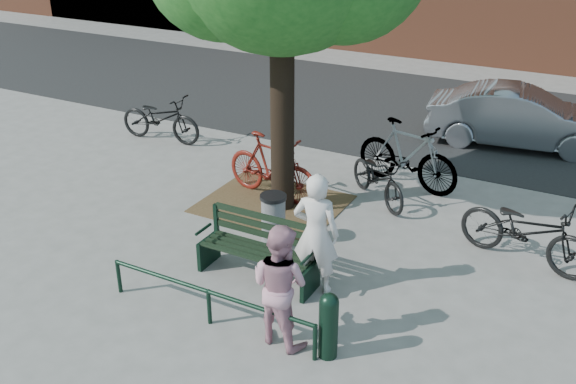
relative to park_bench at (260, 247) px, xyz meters
The scene contains 15 objects.
ground 0.49m from the park_bench, 90.00° to the right, with size 90.00×90.00×0.00m, color gray.
dirt_pit 2.39m from the park_bench, 115.24° to the left, with size 2.40×2.00×0.02m, color brown.
road 8.43m from the park_bench, 90.00° to the left, with size 40.00×7.00×0.01m, color black.
park_bench is the anchor object (origin of this frame).
guard_railing 1.28m from the park_bench, 90.00° to the right, with size 3.06×0.06×0.51m.
person_left 0.93m from the park_bench, ahead, with size 0.64×0.42×1.75m, color beige.
person_right 1.51m from the park_bench, 49.92° to the right, with size 0.77×0.60×1.59m, color #BE8293.
bollard 1.96m from the park_bench, 35.30° to the right, with size 0.23×0.23×0.87m.
litter_bin 0.95m from the park_bench, 107.95° to the left, with size 0.41×0.41×0.84m.
bicycle_a 6.07m from the park_bench, 141.77° to the left, with size 0.69×1.97×1.04m, color black.
bicycle_b 2.63m from the park_bench, 115.79° to the left, with size 0.56×1.98×1.19m, color #5A130C.
bicycle_c 3.19m from the park_bench, 79.55° to the left, with size 0.61×1.74×0.91m, color black.
bicycle_d 4.07m from the park_bench, 78.55° to the left, with size 0.60×2.11×1.27m, color gray.
bicycle_e 3.92m from the park_bench, 33.91° to the left, with size 0.71×2.03×1.07m, color black.
parked_car 7.53m from the park_bench, 72.67° to the left, with size 1.35×3.87×1.28m, color gray.
Camera 1 is at (4.09, -6.67, 5.03)m, focal length 40.00 mm.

